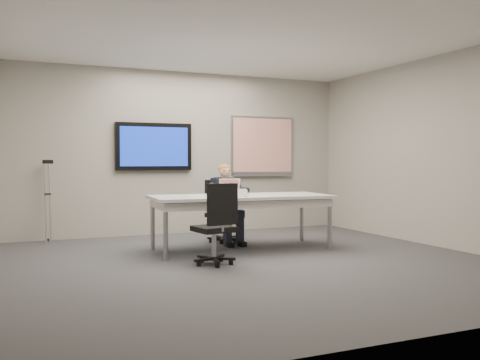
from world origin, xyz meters
name	(u,v)px	position (x,y,z in m)	size (l,w,h in m)	color
floor	(255,263)	(0.00, 0.00, 0.00)	(6.00, 6.00, 0.02)	#38383A
ceiling	(255,34)	(0.00, 0.00, 2.80)	(6.00, 6.00, 0.02)	white
wall_back	(181,153)	(0.00, 3.00, 1.40)	(6.00, 0.02, 2.80)	#A29C92
wall_front	(434,140)	(0.00, -3.00, 1.40)	(6.00, 0.02, 2.80)	#A29C92
wall_right	(443,151)	(3.00, 0.00, 1.40)	(0.02, 6.00, 2.80)	#A29C92
conference_table	(241,202)	(0.24, 0.96, 0.68)	(2.57, 1.20, 0.77)	white
tv_display	(154,147)	(-0.50, 2.95, 1.50)	(1.30, 0.09, 0.80)	black
whiteboard	(263,146)	(1.55, 2.97, 1.53)	(1.25, 0.08, 1.10)	gray
office_chair_far	(222,223)	(0.26, 1.76, 0.30)	(0.60, 0.60, 0.96)	black
office_chair_near	(216,240)	(-0.49, 0.07, 0.31)	(0.54, 0.54, 0.99)	black
seated_person	(228,212)	(0.28, 1.54, 0.49)	(0.40, 0.68, 1.21)	#1D2030
crutch	(48,200)	(-2.21, 2.81, 0.65)	(0.17, 0.29, 1.30)	#96989D
laptop	(231,190)	(0.20, 1.23, 0.83)	(0.34, 0.32, 0.23)	#ABACAE
name_tent	(236,193)	(0.06, 0.71, 0.83)	(0.27, 0.07, 0.11)	white
pen	(246,196)	(0.17, 0.64, 0.78)	(0.01, 0.01, 0.14)	black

